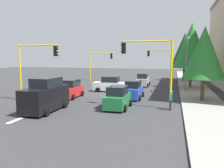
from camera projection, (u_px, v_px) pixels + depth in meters
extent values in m
plane|color=#353538|center=(107.00, 94.00, 27.10)|extent=(120.00, 120.00, 0.00)
cube|color=gray|center=(195.00, 91.00, 29.09)|extent=(80.00, 4.00, 0.15)
cube|color=silver|center=(18.00, 119.00, 16.12)|extent=(2.20, 0.36, 0.01)
cone|color=silver|center=(29.00, 115.00, 17.37)|extent=(0.01, 1.10, 1.10)
cylinder|color=yellow|center=(173.00, 66.00, 38.16)|extent=(0.18, 0.18, 5.77)
cylinder|color=yellow|center=(160.00, 50.00, 38.43)|extent=(0.12, 4.50, 0.12)
cube|color=black|center=(149.00, 54.00, 39.00)|extent=(0.36, 0.32, 0.96)
sphere|color=red|center=(148.00, 52.00, 39.01)|extent=(0.18, 0.18, 0.18)
sphere|color=yellow|center=(148.00, 54.00, 39.04)|extent=(0.18, 0.18, 0.18)
sphere|color=green|center=(147.00, 55.00, 39.08)|extent=(0.18, 0.18, 0.18)
cylinder|color=yellow|center=(20.00, 72.00, 23.00)|extent=(0.18, 0.18, 5.76)
cylinder|color=yellow|center=(38.00, 45.00, 22.07)|extent=(0.12, 4.50, 0.12)
cube|color=black|center=(56.00, 51.00, 21.64)|extent=(0.36, 0.32, 0.96)
sphere|color=red|center=(57.00, 48.00, 21.56)|extent=(0.18, 0.18, 0.18)
sphere|color=yellow|center=(57.00, 51.00, 21.59)|extent=(0.18, 0.18, 0.18)
sphere|color=green|center=(58.00, 54.00, 21.63)|extent=(0.18, 0.18, 0.18)
cylinder|color=yellow|center=(171.00, 75.00, 19.01)|extent=(0.18, 0.18, 5.96)
cylinder|color=yellow|center=(145.00, 41.00, 19.27)|extent=(0.12, 4.50, 0.12)
cube|color=black|center=(124.00, 48.00, 19.84)|extent=(0.36, 0.32, 0.96)
sphere|color=red|center=(122.00, 45.00, 19.85)|extent=(0.18, 0.18, 0.18)
sphere|color=yellow|center=(122.00, 48.00, 19.89)|extent=(0.18, 0.18, 0.18)
sphere|color=green|center=(122.00, 52.00, 19.92)|extent=(0.18, 0.18, 0.18)
cylinder|color=yellow|center=(90.00, 66.00, 42.16)|extent=(0.18, 0.18, 5.36)
cylinder|color=yellow|center=(102.00, 53.00, 41.26)|extent=(0.12, 4.50, 0.12)
cube|color=black|center=(111.00, 56.00, 40.83)|extent=(0.36, 0.32, 0.96)
sphere|color=red|center=(112.00, 54.00, 40.74)|extent=(0.18, 0.18, 0.18)
sphere|color=yellow|center=(112.00, 56.00, 40.78)|extent=(0.18, 0.18, 0.18)
sphere|color=green|center=(112.00, 58.00, 40.81)|extent=(0.18, 0.18, 0.18)
cylinder|color=slate|center=(186.00, 65.00, 28.07)|extent=(0.14, 0.14, 7.00)
cylinder|color=slate|center=(188.00, 37.00, 26.81)|extent=(1.80, 0.10, 0.10)
ellipsoid|color=silver|center=(188.00, 38.00, 25.97)|extent=(0.56, 0.28, 0.20)
cylinder|color=brown|center=(184.00, 73.00, 41.62)|extent=(0.36, 0.36, 3.04)
cone|color=#19511E|center=(185.00, 49.00, 41.10)|extent=(4.86, 4.86, 6.07)
cylinder|color=brown|center=(202.00, 89.00, 22.25)|extent=(0.36, 0.36, 2.54)
cone|color=#28752D|center=(204.00, 53.00, 21.82)|extent=(4.07, 4.07, 5.09)
cylinder|color=brown|center=(190.00, 77.00, 31.92)|extent=(0.36, 0.36, 3.14)
cone|color=#28752D|center=(192.00, 45.00, 31.37)|extent=(5.02, 5.02, 6.27)
cube|color=black|center=(45.00, 98.00, 18.46)|extent=(4.80, 1.90, 1.85)
cube|color=black|center=(46.00, 82.00, 18.54)|extent=(2.50, 1.67, 0.76)
cylinder|color=black|center=(47.00, 113.00, 16.87)|extent=(0.60, 0.20, 0.60)
cylinder|color=black|center=(24.00, 111.00, 17.40)|extent=(0.60, 0.20, 0.60)
cylinder|color=black|center=(65.00, 105.00, 19.72)|extent=(0.60, 0.20, 0.60)
cylinder|color=black|center=(45.00, 103.00, 20.25)|extent=(0.60, 0.20, 0.60)
cube|color=white|center=(109.00, 86.00, 29.01)|extent=(1.65, 4.03, 1.05)
cube|color=black|center=(111.00, 79.00, 28.85)|extent=(1.45, 2.09, 0.76)
cylinder|color=black|center=(98.00, 90.00, 28.54)|extent=(0.20, 0.60, 0.60)
cylinder|color=black|center=(102.00, 88.00, 30.24)|extent=(0.20, 0.60, 0.60)
cylinder|color=black|center=(117.00, 91.00, 27.88)|extent=(0.20, 0.60, 0.60)
cylinder|color=black|center=(120.00, 89.00, 29.58)|extent=(0.20, 0.60, 0.60)
cube|color=#1E7238|center=(118.00, 100.00, 19.57)|extent=(3.82, 1.68, 1.05)
cube|color=black|center=(117.00, 91.00, 19.28)|extent=(1.98, 1.48, 0.76)
cylinder|color=black|center=(112.00, 102.00, 20.99)|extent=(0.60, 0.20, 0.60)
cylinder|color=black|center=(131.00, 103.00, 20.51)|extent=(0.60, 0.20, 0.60)
cylinder|color=black|center=(104.00, 107.00, 18.73)|extent=(0.60, 0.20, 0.60)
cylinder|color=black|center=(125.00, 108.00, 18.25)|extent=(0.60, 0.20, 0.60)
cube|color=#B2B5BA|center=(143.00, 82.00, 34.42)|extent=(4.02, 1.61, 1.05)
cube|color=black|center=(143.00, 76.00, 34.12)|extent=(2.09, 1.41, 0.76)
cylinder|color=black|center=(138.00, 83.00, 35.89)|extent=(0.60, 0.20, 0.60)
cylinder|color=black|center=(149.00, 83.00, 35.43)|extent=(0.60, 0.20, 0.60)
cylinder|color=black|center=(136.00, 85.00, 33.50)|extent=(0.60, 0.20, 0.60)
cylinder|color=black|center=(147.00, 85.00, 33.04)|extent=(0.60, 0.20, 0.60)
cube|color=red|center=(70.00, 91.00, 24.70)|extent=(3.88, 1.75, 1.05)
cube|color=black|center=(71.00, 83.00, 24.77)|extent=(2.02, 1.54, 0.76)
cylinder|color=black|center=(73.00, 97.00, 23.35)|extent=(0.60, 0.20, 0.60)
cylinder|color=black|center=(57.00, 96.00, 23.84)|extent=(0.60, 0.20, 0.60)
cylinder|color=black|center=(82.00, 94.00, 25.65)|extent=(0.60, 0.20, 0.60)
cylinder|color=black|center=(67.00, 93.00, 26.14)|extent=(0.60, 0.20, 0.60)
cube|color=blue|center=(133.00, 92.00, 24.21)|extent=(4.03, 1.61, 1.05)
cube|color=black|center=(133.00, 84.00, 23.91)|extent=(2.09, 1.41, 0.76)
cylinder|color=black|center=(128.00, 94.00, 25.68)|extent=(0.60, 0.20, 0.60)
cylinder|color=black|center=(143.00, 94.00, 25.22)|extent=(0.60, 0.20, 0.60)
cylinder|color=black|center=(123.00, 97.00, 23.29)|extent=(0.60, 0.20, 0.60)
cylinder|color=black|center=(140.00, 98.00, 22.83)|extent=(0.60, 0.20, 0.60)
cylinder|color=#262638|center=(170.00, 105.00, 18.77)|extent=(0.16, 0.16, 0.85)
cylinder|color=#262638|center=(171.00, 105.00, 18.96)|extent=(0.16, 0.16, 0.85)
cube|color=green|center=(171.00, 97.00, 18.77)|extent=(0.40, 0.24, 0.60)
sphere|color=tan|center=(171.00, 92.00, 18.72)|extent=(0.22, 0.22, 0.22)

